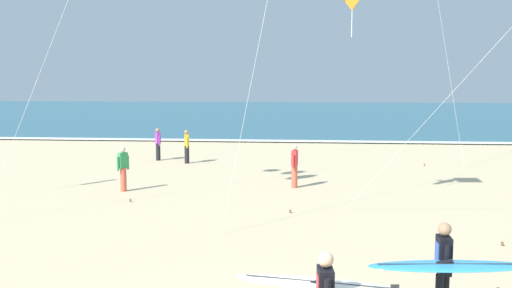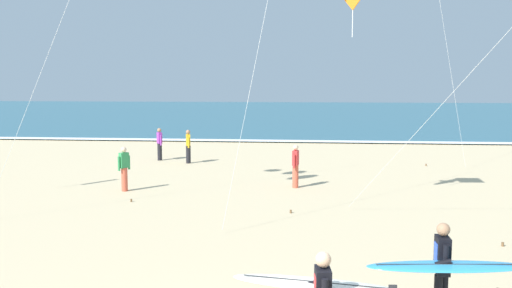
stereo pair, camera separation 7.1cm
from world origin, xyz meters
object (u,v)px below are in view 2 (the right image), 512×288
(bystander_purple_top, at_px, (160,144))
(bystander_green_top, at_px, (124,169))
(surfer_trailing, at_px, (445,267))
(bystander_yellow_top, at_px, (188,146))
(bystander_red_top, at_px, (296,166))

(bystander_purple_top, bearing_deg, bystander_green_top, -84.07)
(surfer_trailing, height_order, bystander_purple_top, surfer_trailing)
(bystander_yellow_top, bearing_deg, bystander_red_top, -46.49)
(bystander_red_top, xyz_separation_m, bystander_yellow_top, (-5.21, 5.48, 0.00))
(surfer_trailing, height_order, bystander_yellow_top, surfer_trailing)
(bystander_purple_top, height_order, bystander_green_top, same)
(surfer_trailing, xyz_separation_m, bystander_purple_top, (-9.42, 17.71, -0.24))
(bystander_red_top, distance_m, bystander_green_top, 6.15)
(bystander_green_top, distance_m, bystander_yellow_top, 6.73)
(bystander_green_top, bearing_deg, surfer_trailing, -49.80)
(bystander_red_top, height_order, bystander_yellow_top, same)
(bystander_green_top, xyz_separation_m, bystander_yellow_top, (0.83, 6.68, 0.00))
(surfer_trailing, height_order, bystander_red_top, surfer_trailing)
(surfer_trailing, relative_size, bystander_green_top, 1.54)
(surfer_trailing, bearing_deg, bystander_red_top, 102.85)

